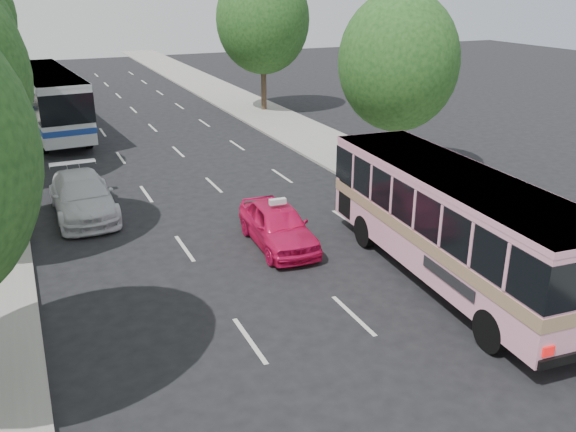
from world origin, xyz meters
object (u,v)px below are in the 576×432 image
tour_coach_front (49,97)px  pink_taxi (278,225)px  tour_coach_rear (14,82)px  pink_bus (453,216)px  white_pickup (83,196)px

tour_coach_front → pink_taxi: bearing=-79.0°
tour_coach_front → tour_coach_rear: bearing=98.0°
pink_bus → white_pickup: pink_bus is taller
tour_coach_front → tour_coach_rear: (-1.64, 7.34, -0.08)m
pink_bus → tour_coach_rear: tour_coach_rear is taller
tour_coach_front → tour_coach_rear: size_ratio=1.03×
tour_coach_front → tour_coach_rear: 7.52m
tour_coach_front → pink_bus: bearing=-74.1°
pink_bus → pink_taxi: 5.72m
white_pickup → tour_coach_front: (0.00, 14.20, 1.38)m
pink_taxi → tour_coach_front: tour_coach_front is taller
white_pickup → pink_bus: bearing=-48.4°
tour_coach_rear → pink_bus: bearing=-78.9°
pink_taxi → tour_coach_front: bearing=108.8°
pink_bus → tour_coach_rear: size_ratio=0.89×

